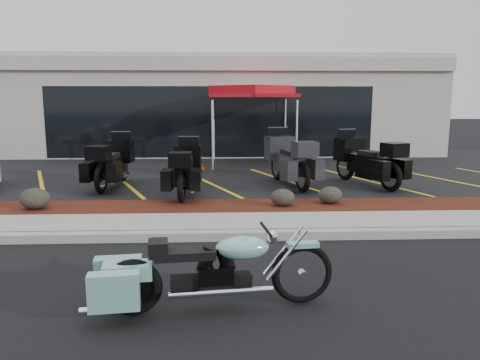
{
  "coord_description": "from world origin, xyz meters",
  "views": [
    {
      "loc": [
        0.36,
        -6.82,
        2.41
      ],
      "look_at": [
        0.7,
        1.2,
        0.98
      ],
      "focal_mm": 35.0,
      "sensor_mm": 36.0,
      "label": 1
    }
  ],
  "objects": [
    {
      "name": "ground",
      "position": [
        0.0,
        0.0,
        0.0
      ],
      "size": [
        90.0,
        90.0,
        0.0
      ],
      "primitive_type": "plane",
      "color": "black",
      "rests_on": "ground"
    },
    {
      "name": "curb",
      "position": [
        0.0,
        0.9,
        0.07
      ],
      "size": [
        24.0,
        0.25,
        0.15
      ],
      "primitive_type": "cube",
      "color": "gray",
      "rests_on": "ground"
    },
    {
      "name": "sidewalk",
      "position": [
        0.0,
        1.6,
        0.07
      ],
      "size": [
        24.0,
        1.2,
        0.15
      ],
      "primitive_type": "cube",
      "color": "gray",
      "rests_on": "ground"
    },
    {
      "name": "mulch_bed",
      "position": [
        0.0,
        2.8,
        0.08
      ],
      "size": [
        24.0,
        1.2,
        0.16
      ],
      "primitive_type": "cube",
      "color": "black",
      "rests_on": "ground"
    },
    {
      "name": "upper_lot",
      "position": [
        0.0,
        8.2,
        0.07
      ],
      "size": [
        26.0,
        9.6,
        0.15
      ],
      "primitive_type": "cube",
      "color": "black",
      "rests_on": "ground"
    },
    {
      "name": "dealership_building",
      "position": [
        0.0,
        14.47,
        2.01
      ],
      "size": [
        18.0,
        8.16,
        4.0
      ],
      "color": "#ACA59B",
      "rests_on": "ground"
    },
    {
      "name": "boulder_left",
      "position": [
        -3.42,
        2.63,
        0.38
      ],
      "size": [
        0.61,
        0.51,
        0.43
      ],
      "primitive_type": "ellipsoid",
      "color": "black",
      "rests_on": "mulch_bed"
    },
    {
      "name": "boulder_mid",
      "position": [
        1.66,
        2.71,
        0.34
      ],
      "size": [
        0.5,
        0.42,
        0.36
      ],
      "primitive_type": "ellipsoid",
      "color": "black",
      "rests_on": "mulch_bed"
    },
    {
      "name": "boulder_right",
      "position": [
        2.71,
        2.88,
        0.34
      ],
      "size": [
        0.52,
        0.43,
        0.37
      ],
      "primitive_type": "ellipsoid",
      "color": "black",
      "rests_on": "mulch_bed"
    },
    {
      "name": "hero_cruiser",
      "position": [
        1.31,
        -1.66,
        0.48
      ],
      "size": [
        2.81,
        1.0,
        0.97
      ],
      "primitive_type": null,
      "rotation": [
        0.0,
        0.0,
        0.11
      ],
      "color": "#7BC0B1",
      "rests_on": "ground"
    },
    {
      "name": "touring_black_front",
      "position": [
        -2.3,
        5.84,
        0.83
      ],
      "size": [
        1.11,
        2.41,
        1.36
      ],
      "primitive_type": null,
      "rotation": [
        0.0,
        0.0,
        1.48
      ],
      "color": "black",
      "rests_on": "upper_lot"
    },
    {
      "name": "touring_black_mid",
      "position": [
        -0.42,
        4.75,
        0.81
      ],
      "size": [
        0.94,
        2.29,
        1.32
      ],
      "primitive_type": null,
      "rotation": [
        0.0,
        0.0,
        1.54
      ],
      "color": "black",
      "rests_on": "upper_lot"
    },
    {
      "name": "touring_grey",
      "position": [
        1.93,
        5.87,
        0.88
      ],
      "size": [
        1.48,
        2.66,
        1.46
      ],
      "primitive_type": null,
      "rotation": [
        0.0,
        0.0,
        1.79
      ],
      "color": "#2B2B2F",
      "rests_on": "upper_lot"
    },
    {
      "name": "touring_black_rear",
      "position": [
        3.79,
        5.75,
        0.86
      ],
      "size": [
        1.78,
        2.6,
        1.42
      ],
      "primitive_type": null,
      "rotation": [
        0.0,
        0.0,
        1.96
      ],
      "color": "black",
      "rests_on": "upper_lot"
    },
    {
      "name": "traffic_cone",
      "position": [
        -0.32,
        7.89,
        0.37
      ],
      "size": [
        0.4,
        0.4,
        0.45
      ],
      "primitive_type": "cone",
      "rotation": [
        0.0,
        0.0,
        0.16
      ],
      "color": "#CE4E06",
      "rests_on": "upper_lot"
    },
    {
      "name": "popup_canopy",
      "position": [
        1.44,
        9.12,
        2.54
      ],
      "size": [
        3.68,
        3.68,
        2.64
      ],
      "rotation": [
        0.0,
        0.0,
        -0.38
      ],
      "color": "silver",
      "rests_on": "upper_lot"
    }
  ]
}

